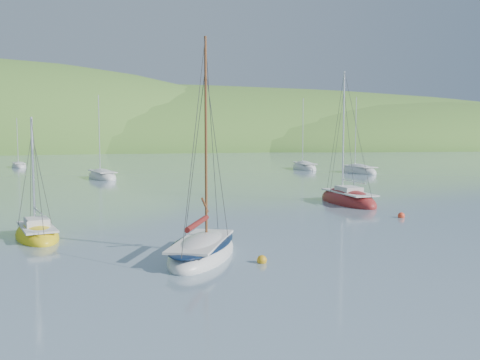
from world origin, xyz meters
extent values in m
plane|color=gray|center=(0.00, 0.00, 0.00)|extent=(700.00, 700.00, 0.00)
ellipsoid|color=#3F6627|center=(0.00, 170.00, 0.00)|extent=(440.00, 110.00, 44.00)
ellipsoid|color=#3F6627|center=(90.00, 160.00, 0.00)|extent=(240.00, 100.00, 34.00)
ellipsoid|color=silver|center=(-1.56, 0.54, 0.12)|extent=(4.93, 7.29, 1.68)
cube|color=silver|center=(-1.61, 0.41, 0.72)|extent=(3.76, 5.65, 0.10)
cylinder|color=brown|center=(-1.24, 1.30, 5.24)|extent=(0.12, 0.12, 9.13)
ellipsoid|color=#091935|center=(-1.56, 0.54, 0.62)|extent=(4.86, 7.21, 0.29)
cylinder|color=#5F1714|center=(-1.87, -0.22, 1.63)|extent=(1.47, 3.13, 0.24)
ellipsoid|color=maroon|center=(12.09, 15.76, 0.15)|extent=(3.13, 7.70, 2.07)
cube|color=silver|center=(12.10, 15.61, 0.88)|extent=(2.35, 6.00, 0.10)
cylinder|color=silver|center=(12.03, 16.66, 5.54)|extent=(0.12, 0.12, 9.41)
cube|color=silver|center=(12.10, 15.61, 1.12)|extent=(1.56, 2.20, 0.42)
cylinder|color=silver|center=(12.16, 14.86, 1.79)|extent=(0.35, 3.61, 0.09)
ellipsoid|color=yellow|center=(-9.43, 6.47, 0.10)|extent=(3.44, 5.60, 1.43)
cube|color=silver|center=(-9.40, 6.37, 0.62)|extent=(2.62, 4.35, 0.10)
cylinder|color=silver|center=(-9.61, 7.07, 3.45)|extent=(0.12, 0.12, 5.75)
cube|color=silver|center=(-9.40, 6.37, 0.86)|extent=(1.49, 1.72, 0.42)
cylinder|color=silver|center=(-9.26, 5.87, 1.53)|extent=(0.78, 2.44, 0.09)
ellipsoid|color=silver|center=(-7.44, 42.67, 0.15)|extent=(4.72, 8.03, 2.07)
cube|color=silver|center=(-7.40, 42.52, 0.88)|extent=(3.59, 6.24, 0.10)
cylinder|color=silver|center=(-7.70, 43.54, 5.39)|extent=(0.12, 0.12, 9.10)
ellipsoid|color=silver|center=(21.41, 52.80, 0.16)|extent=(3.32, 8.22, 2.19)
cube|color=silver|center=(21.40, 52.64, 0.93)|extent=(2.49, 6.41, 0.10)
cylinder|color=silver|center=(21.47, 53.77, 5.73)|extent=(0.12, 0.12, 9.68)
ellipsoid|color=silver|center=(-20.98, 66.25, 0.12)|extent=(3.62, 6.24, 1.61)
cube|color=silver|center=(-20.95, 66.14, 0.69)|extent=(2.75, 4.85, 0.10)
cylinder|color=silver|center=(-21.17, 66.93, 4.19)|extent=(0.12, 0.12, 7.08)
ellipsoid|color=silver|center=(26.28, 44.49, 0.15)|extent=(3.49, 8.09, 2.15)
cube|color=silver|center=(26.29, 44.33, 0.91)|extent=(2.63, 6.30, 0.10)
cylinder|color=silver|center=(26.19, 45.43, 5.59)|extent=(0.12, 0.12, 9.44)
sphere|color=#C58E15|center=(0.74, -1.21, 0.12)|extent=(0.43, 0.43, 0.43)
sphere|color=#E74072|center=(-2.14, 2.52, 0.12)|extent=(0.42, 0.42, 0.42)
sphere|color=#ED3E1F|center=(12.65, 8.52, 0.12)|extent=(0.45, 0.45, 0.45)
sphere|color=#ED3E1F|center=(-10.42, 9.82, 0.12)|extent=(0.45, 0.45, 0.45)
camera|label=1|loc=(-4.92, -22.77, 5.55)|focal=40.00mm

